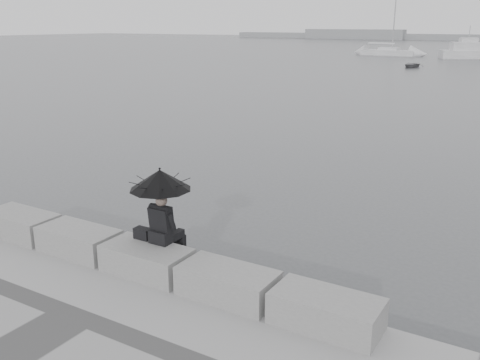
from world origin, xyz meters
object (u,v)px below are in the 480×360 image
Objects in this scene: sailboat_left at (389,52)px; motor_cruiser at (474,52)px; dinghy at (412,65)px; seated_person at (160,190)px.

sailboat_left is 12.12m from motor_cruiser.
sailboat_left is 4.18× the size of dinghy.
motor_cruiser is (12.07, -0.97, 0.37)m from sailboat_left.
sailboat_left reaches higher than dinghy.
sailboat_left reaches higher than motor_cruiser.
sailboat_left reaches higher than seated_person.
dinghy is (8.57, -20.86, -0.26)m from sailboat_left.
seated_person is 0.45× the size of dinghy.
sailboat_left is at bearing 151.00° from motor_cruiser.
seated_person is 0.15× the size of motor_cruiser.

